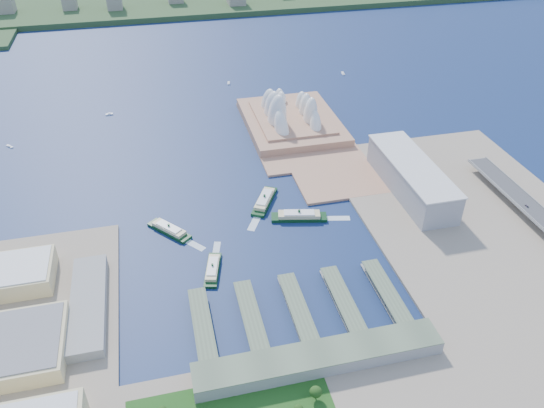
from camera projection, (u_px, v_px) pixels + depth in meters
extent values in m
plane|color=#0F1B47|center=(263.00, 260.00, 527.30)|extent=(3000.00, 3000.00, 0.00)
cube|color=gray|center=(507.00, 254.00, 532.36)|extent=(240.00, 500.00, 3.00)
cube|color=tan|center=(297.00, 131.00, 754.43)|extent=(135.00, 220.00, 3.00)
cube|color=#2D4926|center=(176.00, 4.00, 1305.84)|extent=(2200.00, 260.00, 12.00)
cube|color=gray|center=(411.00, 177.00, 616.64)|extent=(45.00, 155.00, 35.00)
cube|color=gray|center=(319.00, 358.00, 417.30)|extent=(200.00, 28.00, 12.00)
imported|color=slate|center=(527.00, 206.00, 577.88)|extent=(2.06, 5.06, 1.47)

